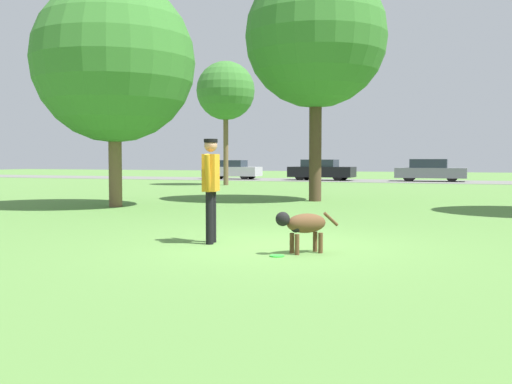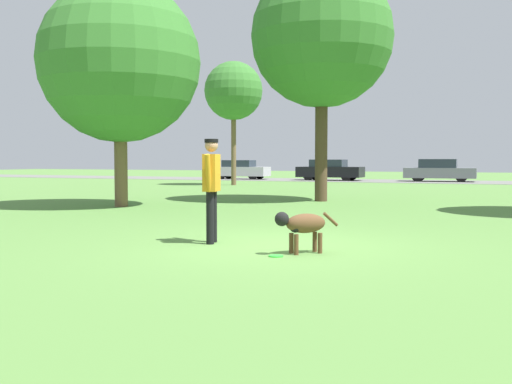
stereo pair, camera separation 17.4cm
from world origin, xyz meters
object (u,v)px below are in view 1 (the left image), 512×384
tree_far_left (226,91)px  tree_mid_center (316,37)px  person (211,181)px  parked_car_grey (430,171)px  dog (303,224)px  tree_near_left (114,62)px  parked_car_silver (232,170)px  parked_car_black (321,170)px  frisbee (277,256)px

tree_far_left → tree_mid_center: tree_mid_center is taller
person → parked_car_grey: 30.65m
dog → tree_near_left: size_ratio=0.13×
person → parked_car_silver: bearing=-170.8°
parked_car_black → parked_car_grey: 7.07m
parked_car_black → tree_mid_center: bearing=-74.6°
tree_near_left → parked_car_grey: (6.84, 24.65, -3.60)m
parked_car_black → tree_far_left: bearing=-107.2°
dog → parked_car_black: bearing=-121.3°
frisbee → tree_mid_center: tree_mid_center is taller
frisbee → tree_far_left: 24.89m
parked_car_silver → parked_car_grey: parked_car_grey is taller
person → dog: 1.94m
dog → frisbee: 0.66m
dog → tree_far_left: bearing=-108.9°
parked_car_silver → parked_car_black: parked_car_black is taller
person → tree_near_left: 9.11m
tree_mid_center → parked_car_black: size_ratio=1.82×
dog → frisbee: dog is taller
tree_mid_center → parked_car_black: 20.76m
dog → tree_far_left: 24.56m
dog → tree_near_left: bearing=-85.6°
tree_mid_center → parked_car_silver: bearing=120.9°
tree_near_left → dog: bearing=-39.6°
person → dog: bearing=60.7°
tree_mid_center → parked_car_grey: (1.95, 20.10, -4.81)m
tree_mid_center → parked_car_silver: (-11.70, 19.52, -4.84)m
tree_far_left → parked_car_silver: 10.76m
person → tree_mid_center: 11.50m
tree_near_left → parked_car_silver: size_ratio=1.63×
person → frisbee: (1.50, -0.90, -1.05)m
parked_car_silver → parked_car_black: (6.61, 0.02, 0.02)m
dog → tree_far_left: (-10.98, 21.46, 4.71)m
frisbee → tree_mid_center: (-2.66, 11.44, 5.51)m
parked_car_silver → frisbee: bearing=-67.4°
tree_far_left → tree_mid_center: (8.04, -10.44, 0.37)m
person → frisbee: size_ratio=8.09×
tree_far_left → tree_near_left: size_ratio=1.01×
tree_mid_center → tree_far_left: bearing=127.6°
tree_near_left → frisbee: bearing=-42.4°
dog → parked_car_grey: bearing=-134.2°
tree_mid_center → tree_near_left: bearing=-137.0°
tree_mid_center → tree_near_left: 6.79m
tree_mid_center → parked_car_grey: size_ratio=1.79×
tree_near_left → parked_car_silver: (-6.82, 24.07, -3.63)m
parked_car_grey → frisbee: bearing=-90.1°
frisbee → tree_mid_center: 12.97m
person → parked_car_black: 30.73m
frisbee → parked_car_black: 31.95m
dog → person: bearing=-61.3°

